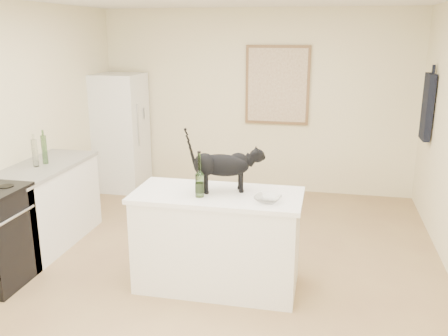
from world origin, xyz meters
The scene contains 16 objects.
floor centered at (0.00, 0.00, 0.00)m, with size 5.50×5.50×0.00m, color tan.
wall_back centered at (0.00, 2.75, 1.30)m, with size 4.50×4.50×0.00m, color beige.
wall_front centered at (0.00, -2.75, 1.30)m, with size 4.50×4.50×0.00m, color beige.
island_base centered at (0.10, -0.20, 0.43)m, with size 1.44×0.67×0.86m, color white.
island_top centered at (0.10, -0.20, 0.88)m, with size 1.50×0.70×0.04m, color white.
left_cabinets centered at (-1.95, 0.30, 0.43)m, with size 0.60×1.40×0.86m, color white.
left_countertop centered at (-1.95, 0.30, 0.88)m, with size 0.62×1.44×0.04m, color gray.
fridge centered at (-1.95, 2.35, 0.85)m, with size 0.68×0.68×1.70m, color white.
artwork_frame centered at (0.30, 2.72, 1.55)m, with size 0.90×0.03×1.10m, color brown.
artwork_canvas centered at (0.30, 2.70, 1.55)m, with size 0.82×0.00×1.02m, color beige.
hanging_garment centered at (2.19, 2.05, 1.40)m, with size 0.08×0.34×0.80m, color black.
black_cat centered at (0.13, -0.14, 1.12)m, with size 0.62×0.19×0.43m, color black, non-canonical shape.
wine_bottle centered at (-0.03, -0.33, 1.08)m, with size 0.08×0.08×0.35m, color #346127.
glass_bowl centered at (0.57, -0.35, 0.93)m, with size 0.22×0.22×0.05m, color white.
fridge_paper centered at (-1.60, 2.48, 1.13)m, with size 0.00×0.13×0.17m, color silver.
counter_bottle_cluster centered at (-1.95, 0.32, 1.05)m, with size 0.09×0.19×0.31m.
Camera 1 is at (1.01, -4.16, 2.28)m, focal length 38.92 mm.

